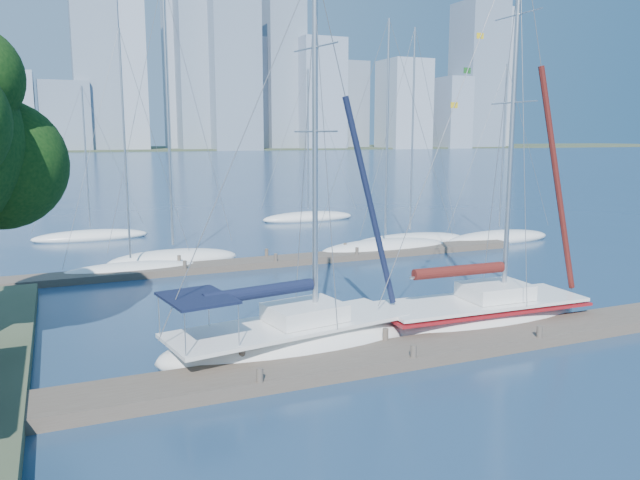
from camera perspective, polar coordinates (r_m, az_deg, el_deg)
name	(u,v)px	position (r m, az deg, el deg)	size (l,w,h in m)	color
ground	(399,360)	(20.84, 7.20, -10.83)	(700.00, 700.00, 0.00)	navy
near_dock	(399,354)	(20.77, 7.21, -10.31)	(26.00, 2.00, 0.40)	brown
far_dock	(288,260)	(35.64, -2.96, -1.87)	(30.00, 1.80, 0.36)	brown
far_shore	(75,150)	(337.06, -21.49, 7.68)	(800.00, 100.00, 1.50)	#38472D
sailboat_navy	(289,325)	(20.97, -2.85, -7.79)	(9.19, 4.29, 13.14)	white
sailboat_maroon	(482,296)	(24.63, 14.59, -5.00)	(8.84, 3.13, 15.09)	white
bg_boat_0	(131,270)	(34.30, -16.89, -2.63)	(7.37, 4.42, 12.75)	white
bg_boat_1	(174,259)	(36.35, -13.24, -1.66)	(7.67, 3.82, 15.84)	white
bg_boat_3	(385,248)	(39.18, 5.98, -0.70)	(9.05, 4.71, 14.43)	white
bg_boat_4	(410,240)	(42.17, 8.22, -0.04)	(8.75, 3.80, 14.34)	white
bg_boat_5	(499,238)	(44.66, 16.04, 0.20)	(8.23, 2.89, 12.23)	white
bg_boat_6	(91,236)	(46.65, -20.22, 0.33)	(8.02, 4.14, 10.85)	white
bg_boat_7	(308,217)	(53.59, -1.08, 2.09)	(8.43, 5.15, 13.01)	white
skyline	(125,73)	(310.34, -17.39, 14.39)	(501.86, 51.31, 111.27)	#8190A7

